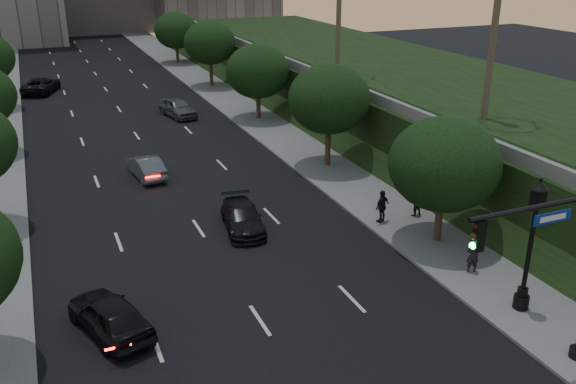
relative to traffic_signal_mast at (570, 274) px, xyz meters
name	(u,v)px	position (x,y,z in m)	size (l,w,h in m)	color
road_surface	(142,143)	(-8.19, 31.54, -3.66)	(16.00, 140.00, 0.02)	black
sidewalk_right	(271,127)	(2.06, 31.54, -3.60)	(4.50, 140.00, 0.15)	slate
embankment	(412,96)	(13.81, 29.54, -1.67)	(18.00, 90.00, 4.00)	black
parapet_wall	(320,75)	(5.31, 29.54, 0.68)	(0.35, 90.00, 0.70)	slate
tree_right_a	(444,164)	(2.11, 9.54, 0.35)	(5.20, 5.20, 6.24)	#38281C
tree_right_b	(329,99)	(2.11, 21.54, 0.84)	(5.20, 5.20, 6.74)	#38281C
tree_right_c	(258,71)	(2.11, 34.54, 0.35)	(5.20, 5.20, 6.24)	#38281C
tree_right_d	(210,42)	(2.11, 48.54, 0.84)	(5.20, 5.20, 6.74)	#38281C
tree_right_e	(176,30)	(2.11, 63.54, 0.35)	(5.20, 5.20, 6.24)	#38281C
traffic_signal_mast	(570,274)	(0.00, 0.00, 0.00)	(5.68, 0.56, 7.00)	black
street_lamp	(529,251)	(1.51, 3.21, -1.04)	(0.64, 0.64, 5.62)	black
sedan_near_left	(110,315)	(-13.55, 7.98, -2.92)	(1.79, 4.44, 1.51)	black
sedan_mid_left	(146,167)	(-9.17, 24.16, -2.99)	(1.44, 4.13, 1.36)	#55585C
sedan_far_left	(41,85)	(-14.21, 52.30, -2.90)	(2.56, 5.54, 1.54)	black
sedan_near_right	(242,217)	(-6.11, 14.63, -3.03)	(1.81, 4.45, 1.29)	black
sedan_far_right	(178,108)	(-3.92, 38.00, -2.88)	(1.86, 4.63, 1.58)	#505357
pedestrian_a	(473,256)	(1.59, 6.32, -2.75)	(0.57, 0.37, 1.55)	black
pedestrian_b	(415,202)	(2.74, 12.43, -2.76)	(0.74, 0.58, 1.53)	black
pedestrian_c	(382,206)	(0.70, 12.39, -2.65)	(1.02, 0.42, 1.74)	black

